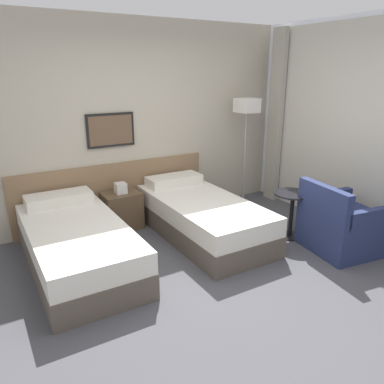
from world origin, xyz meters
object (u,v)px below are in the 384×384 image
object	(u,v)px
nightstand	(122,210)
floor_lamp	(247,114)
armchair	(343,227)
bed_near_window	(202,217)
side_table	(292,206)
bed_near_door	(77,245)

from	to	relation	value
nightstand	floor_lamp	size ratio (longest dim) A/B	0.38
nightstand	armchair	distance (m)	2.80
bed_near_window	armchair	world-z (taller)	armchair
nightstand	armchair	size ratio (longest dim) A/B	0.67
bed_near_window	nightstand	bearing A→B (deg)	136.30
side_table	armchair	size ratio (longest dim) A/B	0.62
bed_near_door	bed_near_window	world-z (taller)	same
bed_near_door	bed_near_window	distance (m)	1.58
bed_near_door	side_table	bearing A→B (deg)	-13.59
floor_lamp	armchair	bearing A→B (deg)	-87.19
bed_near_window	armchair	size ratio (longest dim) A/B	2.12
bed_near_window	floor_lamp	xyz separation A→B (m)	(1.14, 0.60, 1.18)
nightstand	bed_near_door	bearing A→B (deg)	-136.30
bed_near_door	side_table	world-z (taller)	bed_near_door
armchair	floor_lamp	bearing A→B (deg)	11.09
bed_near_door	side_table	size ratio (longest dim) A/B	3.40
armchair	bed_near_door	bearing A→B (deg)	75.49
bed_near_window	side_table	distance (m)	1.15
bed_near_door	floor_lamp	distance (m)	3.03
floor_lamp	nightstand	bearing A→B (deg)	175.45
floor_lamp	armchair	xyz separation A→B (m)	(0.09, -1.78, -1.15)
floor_lamp	armchair	distance (m)	2.13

